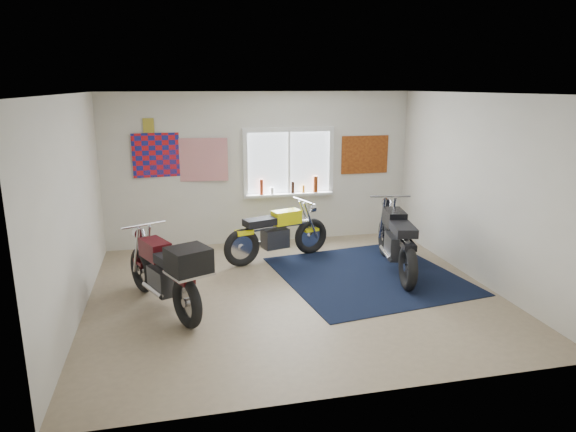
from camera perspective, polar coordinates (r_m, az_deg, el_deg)
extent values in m
plane|color=#9E896B|center=(7.22, 0.58, -8.50)|extent=(5.50, 5.50, 0.00)
plane|color=white|center=(6.65, 0.64, 13.46)|extent=(5.50, 5.50, 0.00)
plane|color=silver|center=(9.22, -3.00, 5.25)|extent=(5.50, 0.00, 5.50)
plane|color=silver|center=(4.50, 8.00, -4.61)|extent=(5.50, 0.00, 5.50)
plane|color=silver|center=(6.74, -22.77, 0.77)|extent=(0.00, 5.00, 5.00)
plane|color=silver|center=(7.90, 20.43, 2.84)|extent=(0.00, 5.00, 5.00)
cube|color=black|center=(7.91, 8.90, -6.53)|extent=(2.83, 2.92, 0.01)
cube|color=white|center=(9.29, 0.07, 5.96)|extent=(1.50, 0.02, 1.10)
cube|color=white|center=(9.20, 0.09, 9.59)|extent=(1.66, 0.06, 0.08)
cube|color=white|center=(9.38, 0.09, 2.38)|extent=(1.66, 0.06, 0.08)
cube|color=white|center=(9.13, -4.77, 5.77)|extent=(0.08, 0.06, 1.10)
cube|color=white|center=(9.48, 4.78, 6.08)|extent=(0.08, 0.06, 1.10)
cube|color=white|center=(9.27, 0.09, 5.95)|extent=(0.04, 0.06, 1.10)
cube|color=white|center=(9.31, 0.17, 2.43)|extent=(1.60, 0.16, 0.04)
cylinder|color=maroon|center=(9.17, -2.96, 3.24)|extent=(0.07, 0.07, 0.28)
cylinder|color=silver|center=(9.22, -1.77, 2.81)|extent=(0.06, 0.06, 0.12)
cylinder|color=black|center=(9.29, 0.54, 3.22)|extent=(0.06, 0.06, 0.22)
cylinder|color=#C97117|center=(9.35, 1.73, 3.03)|extent=(0.05, 0.05, 0.14)
cylinder|color=maroon|center=(9.39, 3.08, 3.56)|extent=(0.09, 0.09, 0.30)
plane|color=red|center=(9.03, -13.76, 6.60)|extent=(1.00, 0.07, 1.00)
plane|color=red|center=(9.03, -9.58, 6.17)|extent=(0.90, 0.09, 0.90)
cube|color=olive|center=(8.98, -15.24, 9.68)|extent=(0.18, 0.02, 0.24)
cube|color=#A54C14|center=(9.69, 8.52, 6.75)|extent=(0.90, 0.03, 0.70)
torus|color=black|center=(8.76, 2.55, -2.24)|extent=(0.63, 0.30, 0.62)
torus|color=black|center=(8.17, -5.15, -3.53)|extent=(0.63, 0.30, 0.62)
cylinder|color=silver|center=(8.76, 2.55, -2.24)|extent=(0.12, 0.12, 0.10)
cylinder|color=silver|center=(8.17, -5.15, -3.53)|extent=(0.12, 0.12, 0.10)
cylinder|color=silver|center=(8.37, -1.17, -1.12)|extent=(1.14, 0.42, 0.08)
cube|color=#303033|center=(8.40, -1.44, -2.49)|extent=(0.47, 0.37, 0.31)
cylinder|color=silver|center=(8.56, -1.91, -2.84)|extent=(0.50, 0.21, 0.06)
cube|color=#FFF80D|center=(8.41, -0.19, -0.12)|extent=(0.51, 0.37, 0.22)
cube|color=black|center=(8.19, -3.16, -0.67)|extent=(0.56, 0.40, 0.11)
cube|color=#FFF80D|center=(8.11, -4.89, -1.80)|extent=(0.31, 0.22, 0.07)
cube|color=#FFF80D|center=(8.73, 2.56, -1.55)|extent=(0.29, 0.20, 0.05)
cylinder|color=silver|center=(8.51, 1.65, 1.71)|extent=(0.20, 0.56, 0.03)
cylinder|color=silver|center=(8.64, 2.69, 0.89)|extent=(0.13, 0.17, 0.15)
torus|color=black|center=(8.76, 10.78, -2.34)|extent=(0.26, 0.68, 0.66)
torus|color=black|center=(7.40, 13.19, -5.59)|extent=(0.26, 0.68, 0.66)
cylinder|color=silver|center=(8.76, 10.78, -2.34)|extent=(0.13, 0.13, 0.12)
cylinder|color=silver|center=(7.40, 13.19, -5.59)|extent=(0.13, 0.13, 0.12)
cylinder|color=silver|center=(7.98, 12.00, -1.60)|extent=(0.35, 1.32, 0.09)
cube|color=#303033|center=(8.00, 12.00, -3.30)|extent=(0.38, 0.52, 0.36)
cylinder|color=silver|center=(7.99, 10.79, -4.04)|extent=(0.18, 0.58, 0.07)
cube|color=black|center=(8.12, 11.75, -0.24)|extent=(0.37, 0.57, 0.25)
cube|color=black|center=(7.61, 12.69, -1.45)|extent=(0.40, 0.62, 0.13)
cube|color=black|center=(7.35, 13.22, -3.22)|extent=(0.23, 0.34, 0.08)
cube|color=black|center=(8.73, 10.82, -1.54)|extent=(0.20, 0.32, 0.05)
cylinder|color=silver|center=(8.40, 11.29, 2.18)|extent=(0.65, 0.16, 0.04)
cylinder|color=silver|center=(8.64, 10.93, 1.38)|extent=(0.19, 0.14, 0.17)
torus|color=black|center=(7.43, -15.90, -5.78)|extent=(0.38, 0.63, 0.64)
torus|color=black|center=(6.25, -11.15, -9.38)|extent=(0.38, 0.63, 0.64)
cylinder|color=silver|center=(7.43, -15.90, -5.78)|extent=(0.13, 0.14, 0.11)
cylinder|color=silver|center=(6.25, -11.15, -9.38)|extent=(0.13, 0.14, 0.11)
cylinder|color=silver|center=(6.73, -13.89, -5.10)|extent=(0.59, 1.16, 0.09)
cube|color=#303033|center=(6.76, -13.61, -6.94)|extent=(0.43, 0.52, 0.33)
cylinder|color=silver|center=(6.75, -14.79, -7.98)|extent=(0.29, 0.52, 0.07)
cube|color=#3E090D|center=(6.85, -14.56, -3.61)|extent=(0.44, 0.55, 0.24)
cube|color=black|center=(6.40, -12.71, -4.95)|extent=(0.47, 0.61, 0.12)
cube|color=#3E090D|center=(6.19, -11.48, -6.89)|extent=(0.27, 0.33, 0.08)
cube|color=#3E090D|center=(7.40, -15.97, -4.92)|extent=(0.24, 0.31, 0.05)
cylinder|color=silver|center=(7.07, -15.75, -0.95)|extent=(0.57, 0.29, 0.04)
cylinder|color=silver|center=(7.29, -16.24, -1.82)|extent=(0.18, 0.15, 0.16)
cube|color=black|center=(5.97, -10.99, -4.86)|extent=(0.57, 0.56, 0.29)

